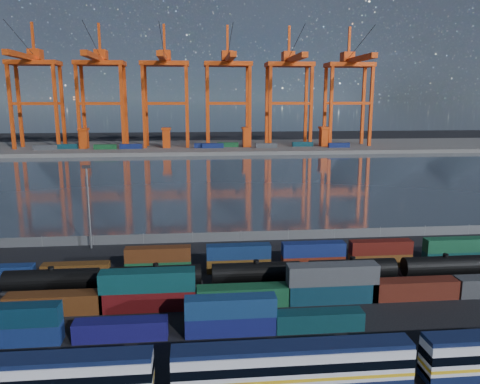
{
  "coord_description": "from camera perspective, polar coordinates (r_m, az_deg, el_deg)",
  "views": [
    {
      "loc": [
        -9.15,
        -65.03,
        29.19
      ],
      "look_at": [
        0.0,
        30.0,
        10.0
      ],
      "focal_mm": 35.0,
      "sensor_mm": 36.0,
      "label": 1
    }
  ],
  "objects": [
    {
      "name": "quay_containers",
      "position": [
        261.78,
        -5.91,
        5.63
      ],
      "size": [
        172.58,
        10.99,
        2.6
      ],
      "color": "navy",
      "rests_on": "far_quay"
    },
    {
      "name": "tanker_string",
      "position": [
        75.73,
        7.88,
        -9.61
      ],
      "size": [
        122.86,
        3.09,
        4.42
      ],
      "color": "black",
      "rests_on": "ground"
    },
    {
      "name": "far_quay",
      "position": [
        276.62,
        -3.59,
        5.49
      ],
      "size": [
        700.0,
        70.0,
        2.0
      ],
      "primitive_type": "cube",
      "color": "#514F4C",
      "rests_on": "ground"
    },
    {
      "name": "harbor_water",
      "position": [
        172.76,
        -2.39,
        1.63
      ],
      "size": [
        700.0,
        700.0,
        0.0
      ],
      "primitive_type": "plane",
      "color": "#303A46",
      "rests_on": "ground"
    },
    {
      "name": "yard_light_mast",
      "position": [
        95.48,
        -17.99,
        -1.22
      ],
      "size": [
        1.6,
        0.4,
        16.6
      ],
      "color": "slate",
      "rests_on": "ground"
    },
    {
      "name": "distant_mountains",
      "position": [
        1677.51,
        -3.15,
        17.89
      ],
      "size": [
        2470.0,
        1100.0,
        520.0
      ],
      "color": "#1E2630",
      "rests_on": "ground"
    },
    {
      "name": "passenger_train",
      "position": [
        50.49,
        6.45,
        -20.51
      ],
      "size": [
        76.28,
        3.0,
        5.14
      ],
      "color": "silver",
      "rests_on": "ground"
    },
    {
      "name": "ground",
      "position": [
        71.87,
        2.35,
        -12.61
      ],
      "size": [
        700.0,
        700.0,
        0.0
      ],
      "primitive_type": "plane",
      "color": "black",
      "rests_on": "ground"
    },
    {
      "name": "waterfront_fence",
      "position": [
        97.64,
        0.11,
        -5.41
      ],
      "size": [
        160.12,
        0.12,
        2.2
      ],
      "color": "#595B5E",
      "rests_on": "ground"
    },
    {
      "name": "container_row_mid",
      "position": [
        70.32,
        9.82,
        -11.6
      ],
      "size": [
        142.53,
        2.68,
        5.71
      ],
      "color": "#36393B",
      "rests_on": "ground"
    },
    {
      "name": "gantry_cranes",
      "position": [
        268.53,
        -5.3,
        14.14
      ],
      "size": [
        201.62,
        51.11,
        69.21
      ],
      "color": "#D2400E",
      "rests_on": "ground"
    },
    {
      "name": "container_row_north",
      "position": [
        82.85,
        8.53,
        -7.98
      ],
      "size": [
        140.57,
        2.22,
        4.74
      ],
      "color": "navy",
      "rests_on": "ground"
    },
    {
      "name": "straddle_carriers",
      "position": [
        265.97,
        -4.08,
        6.73
      ],
      "size": [
        140.0,
        7.0,
        11.1
      ],
      "color": "#D2400E",
      "rests_on": "far_quay"
    },
    {
      "name": "container_row_south",
      "position": [
        61.86,
        -16.72,
        -15.22
      ],
      "size": [
        138.86,
        2.32,
        4.95
      ],
      "color": "#464A4B",
      "rests_on": "ground"
    }
  ]
}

